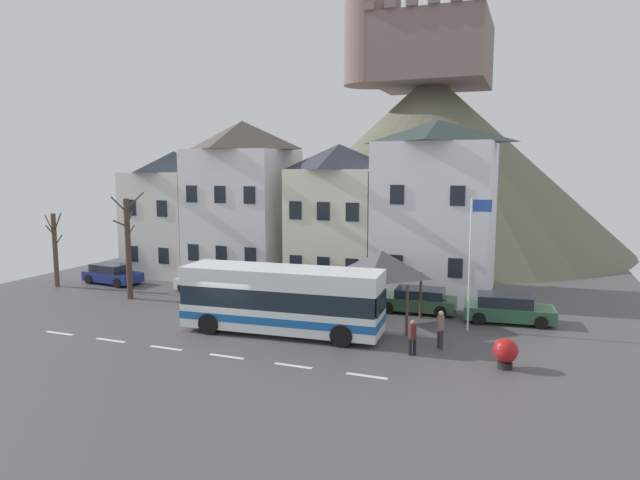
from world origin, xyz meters
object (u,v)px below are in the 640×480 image
(hilltop_castle, at_px, (429,157))
(parked_car_03, at_px, (507,309))
(transit_bus, at_px, (282,300))
(townhouse_03, at_px, (436,208))
(parked_car_00, at_px, (417,300))
(townhouse_01, at_px, (243,201))
(townhouse_02, at_px, (339,216))
(bus_shelter, at_px, (382,264))
(townhouse_00, at_px, (176,212))
(public_bench, at_px, (433,307))
(pedestrian_01, at_px, (413,335))
(parked_car_02, at_px, (209,282))
(bare_tree_00, at_px, (128,247))
(parked_car_01, at_px, (112,274))
(harbour_buoy, at_px, (506,352))
(flagpole, at_px, (472,254))
(bare_tree_01, at_px, (55,249))
(pedestrian_00, at_px, (441,328))

(hilltop_castle, bearing_deg, parked_car_03, -71.45)
(hilltop_castle, distance_m, transit_bus, 32.48)
(townhouse_03, bearing_deg, parked_car_00, -90.58)
(townhouse_01, distance_m, townhouse_02, 7.14)
(bus_shelter, bearing_deg, townhouse_01, 147.25)
(townhouse_00, bearing_deg, townhouse_01, -2.51)
(parked_car_03, distance_m, public_bench, 3.69)
(hilltop_castle, xyz_separation_m, pedestrian_01, (5.25, -32.54, -7.88))
(parked_car_00, bearing_deg, townhouse_03, -93.69)
(parked_car_02, bearing_deg, bare_tree_00, 46.77)
(hilltop_castle, bearing_deg, townhouse_00, -126.10)
(townhouse_03, distance_m, parked_car_02, 14.77)
(parked_car_01, distance_m, bare_tree_00, 5.61)
(harbour_buoy, bearing_deg, transit_bus, 173.73)
(bus_shelter, bearing_deg, pedestrian_01, -59.77)
(townhouse_03, height_order, flagpole, townhouse_03)
(pedestrian_01, bearing_deg, harbour_buoy, -3.54)
(parked_car_02, bearing_deg, townhouse_03, -154.42)
(pedestrian_01, height_order, bare_tree_01, bare_tree_01)
(townhouse_02, relative_size, transit_bus, 0.96)
(bus_shelter, relative_size, harbour_buoy, 3.06)
(townhouse_02, height_order, bus_shelter, townhouse_02)
(parked_car_03, relative_size, flagpole, 0.72)
(townhouse_03, height_order, hilltop_castle, hilltop_castle)
(parked_car_02, bearing_deg, public_bench, -177.77)
(parked_car_02, relative_size, pedestrian_01, 2.77)
(parked_car_03, relative_size, public_bench, 3.23)
(pedestrian_00, bearing_deg, transit_bus, -176.57)
(townhouse_00, distance_m, parked_car_01, 6.57)
(transit_bus, distance_m, pedestrian_00, 7.33)
(townhouse_00, relative_size, bus_shelter, 2.42)
(townhouse_03, xyz_separation_m, bare_tree_01, (-23.30, -7.16, -2.80))
(hilltop_castle, height_order, parked_car_00, hilltop_castle)
(parked_car_01, bearing_deg, flagpole, 0.18)
(townhouse_01, distance_m, flagpole, 17.89)
(hilltop_castle, distance_m, parked_car_02, 28.19)
(public_bench, bearing_deg, parked_car_00, 154.16)
(townhouse_01, relative_size, parked_car_01, 2.63)
(transit_bus, relative_size, public_bench, 6.82)
(townhouse_03, bearing_deg, townhouse_00, -179.96)
(townhouse_01, bearing_deg, bare_tree_00, -112.69)
(townhouse_01, height_order, bus_shelter, townhouse_01)
(parked_car_00, height_order, harbour_buoy, parked_car_00)
(parked_car_03, bearing_deg, bare_tree_00, -178.89)
(pedestrian_00, bearing_deg, townhouse_00, 152.89)
(parked_car_01, xyz_separation_m, pedestrian_01, (21.70, -6.97, 0.21))
(bare_tree_00, bearing_deg, townhouse_03, 26.39)
(townhouse_02, distance_m, townhouse_03, 6.20)
(transit_bus, bearing_deg, townhouse_03, 61.10)
(bus_shelter, distance_m, parked_car_00, 3.87)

